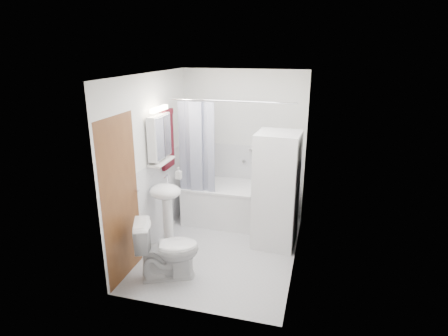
% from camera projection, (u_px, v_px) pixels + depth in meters
% --- Properties ---
extents(floor, '(2.60, 2.60, 0.00)m').
position_uv_depth(floor, '(222.00, 250.00, 5.25)').
color(floor, '#B4B3B8').
rests_on(floor, ground).
extents(room_walls, '(2.60, 2.60, 2.60)m').
position_uv_depth(room_walls, '(221.00, 148.00, 4.79)').
color(room_walls, white).
rests_on(room_walls, ground).
extents(wainscot, '(1.98, 2.58, 2.58)m').
position_uv_depth(wainscot, '(227.00, 203.00, 5.33)').
color(wainscot, white).
rests_on(wainscot, ground).
extents(door, '(0.05, 2.00, 2.00)m').
position_uv_depth(door, '(137.00, 191.00, 4.67)').
color(door, brown).
rests_on(door, ground).
extents(bathtub, '(1.64, 0.78, 0.62)m').
position_uv_depth(bathtub, '(236.00, 202.00, 5.99)').
color(bathtub, white).
rests_on(bathtub, ground).
extents(tub_spout, '(0.04, 0.12, 0.04)m').
position_uv_depth(tub_spout, '(253.00, 162.00, 6.06)').
color(tub_spout, silver).
rests_on(tub_spout, room_walls).
extents(curtain_rod, '(1.82, 0.02, 0.02)m').
position_uv_depth(curtain_rod, '(232.00, 101.00, 5.18)').
color(curtain_rod, silver).
rests_on(curtain_rod, room_walls).
extents(shower_curtain, '(0.55, 0.02, 1.45)m').
position_uv_depth(shower_curtain, '(196.00, 151.00, 5.54)').
color(shower_curtain, '#141D47').
rests_on(shower_curtain, curtain_rod).
extents(sink, '(0.44, 0.37, 1.04)m').
position_uv_depth(sink, '(166.00, 202.00, 5.11)').
color(sink, white).
rests_on(sink, ground).
extents(medicine_cabinet, '(0.13, 0.50, 0.71)m').
position_uv_depth(medicine_cabinet, '(159.00, 136.00, 5.08)').
color(medicine_cabinet, white).
rests_on(medicine_cabinet, room_walls).
extents(shelf, '(0.18, 0.54, 0.02)m').
position_uv_depth(shelf, '(162.00, 161.00, 5.19)').
color(shelf, silver).
rests_on(shelf, room_walls).
extents(shower_caddy, '(0.22, 0.06, 0.02)m').
position_uv_depth(shower_caddy, '(256.00, 150.00, 5.97)').
color(shower_caddy, silver).
rests_on(shower_caddy, room_walls).
extents(towel, '(0.07, 0.36, 0.88)m').
position_uv_depth(towel, '(167.00, 138.00, 5.43)').
color(towel, '#531422').
rests_on(towel, room_walls).
extents(washer_dryer, '(0.62, 0.61, 1.64)m').
position_uv_depth(washer_dryer, '(276.00, 190.00, 5.19)').
color(washer_dryer, white).
rests_on(washer_dryer, ground).
extents(toilet, '(0.87, 0.70, 0.75)m').
position_uv_depth(toilet, '(167.00, 249.00, 4.53)').
color(toilet, white).
rests_on(toilet, ground).
extents(soap_pump, '(0.08, 0.17, 0.08)m').
position_uv_depth(soap_pump, '(179.00, 176.00, 5.36)').
color(soap_pump, gray).
rests_on(soap_pump, sink).
extents(shelf_bottle, '(0.07, 0.18, 0.07)m').
position_uv_depth(shelf_bottle, '(157.00, 161.00, 5.04)').
color(shelf_bottle, gray).
rests_on(shelf_bottle, shelf).
extents(shelf_cup, '(0.10, 0.09, 0.10)m').
position_uv_depth(shelf_cup, '(165.00, 155.00, 5.28)').
color(shelf_cup, gray).
rests_on(shelf_cup, shelf).
extents(shampoo_a, '(0.13, 0.17, 0.13)m').
position_uv_depth(shampoo_a, '(264.00, 146.00, 5.92)').
color(shampoo_a, gray).
rests_on(shampoo_a, shower_caddy).
extents(shampoo_b, '(0.08, 0.21, 0.08)m').
position_uv_depth(shampoo_b, '(271.00, 148.00, 5.90)').
color(shampoo_b, '#2849A1').
rests_on(shampoo_b, shower_caddy).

